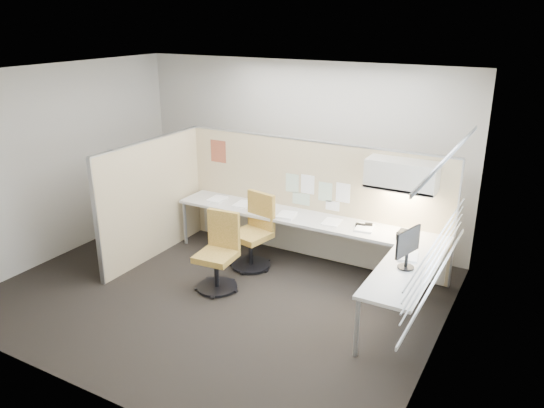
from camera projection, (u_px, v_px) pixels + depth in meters
The scene contains 27 objects.
floor at pixel (220, 292), 6.98m from camera, with size 5.50×4.50×0.01m, color black.
ceiling at pixel (212, 73), 6.03m from camera, with size 5.50×4.50×0.01m, color white.
wall_back at pixel (298, 151), 8.35m from camera, with size 5.50×0.02×2.80m, color beige.
wall_front at pixel (70, 261), 4.65m from camera, with size 5.50×0.02×2.80m, color beige.
wall_left at pixel (62, 162), 7.76m from camera, with size 0.02×4.50×2.80m, color beige.
wall_right at pixel (446, 233), 5.24m from camera, with size 0.02×4.50×2.80m, color beige.
window_pane at pixel (445, 218), 5.20m from camera, with size 0.01×2.80×1.30m, color #AABAC5.
partition_back at pixel (311, 200), 7.74m from camera, with size 4.10×0.06×1.75m, color #CCBA8D.
partition_left at pixel (153, 199), 7.78m from camera, with size 0.06×2.20×1.75m, color #CCBA8D.
desk at pixel (321, 233), 7.27m from camera, with size 4.00×2.07×0.73m.
overhead_bin at pixel (402, 175), 6.74m from camera, with size 0.90×0.36×0.38m, color beige.
task_light_strip at pixel (400, 191), 6.81m from camera, with size 0.60×0.06×0.02m, color #FFEABF.
pinned_papers at pixel (316, 191), 7.62m from camera, with size 1.01×0.00×0.47m.
poster at pixel (218, 151), 8.26m from camera, with size 0.28×0.00×0.35m, color #E2491C.
chair_left at pixel (219, 254), 6.94m from camera, with size 0.54×0.55×1.02m.
chair_right at pixel (254, 234), 7.54m from camera, with size 0.58×0.60×1.06m.
monitor at pixel (408, 246), 5.90m from camera, with size 0.19×0.44×0.47m.
phone at pixel (406, 235), 6.75m from camera, with size 0.22×0.21×0.12m.
stapler at pixel (361, 225), 7.14m from camera, with size 0.14×0.04×0.05m, color black.
tape_dispenser at pixel (369, 225), 7.12m from camera, with size 0.10×0.06×0.06m, color black.
coat_hook at pixel (109, 176), 7.05m from camera, with size 0.18×0.46×1.39m.
paper_stack_0 at pixel (217, 199), 8.17m from camera, with size 0.23×0.30×0.03m, color white.
paper_stack_1 at pixel (243, 204), 7.97m from camera, with size 0.23×0.30×0.02m, color white.
paper_stack_2 at pixel (287, 215), 7.52m from camera, with size 0.23×0.30×0.04m, color white.
paper_stack_3 at pixel (332, 222), 7.29m from camera, with size 0.23×0.30×0.02m, color white.
paper_stack_4 at pixel (365, 228), 7.08m from camera, with size 0.23×0.30×0.03m, color white.
paper_stack_5 at pixel (408, 256), 6.27m from camera, with size 0.23×0.30×0.02m, color white.
Camera 1 is at (3.60, -5.06, 3.44)m, focal length 35.00 mm.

